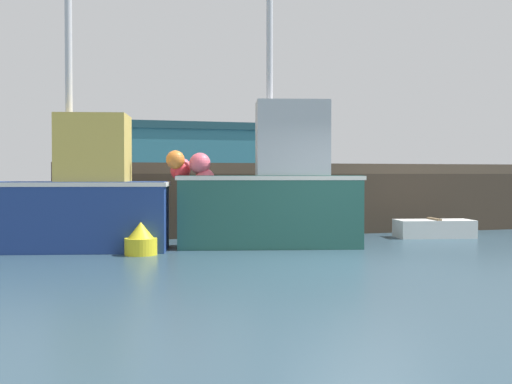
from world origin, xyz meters
TOP-DOWN VIEW (x-y plane):
  - ground at (0.00, 0.00)m, footprint 120.00×160.00m
  - pier at (1.94, 7.94)m, footprint 13.53×6.81m
  - fishing_boat_near_left at (-4.36, 3.49)m, footprint 3.98×2.18m
  - fishing_boat_near_right at (-0.56, 2.92)m, footprint 3.95×1.93m
  - rowboat at (3.69, 3.75)m, footprint 1.88×1.12m
  - warehouse at (5.33, 36.25)m, footprint 11.12×6.54m
  - mooring_buoy_foreground at (-3.23, 2.42)m, footprint 0.59×0.59m

SIDE VIEW (x-z plane):
  - ground at x=0.00m, z-range -0.10..0.00m
  - rowboat at x=3.69m, z-range -0.02..0.43m
  - mooring_buoy_foreground at x=-3.23m, z-range -0.03..0.57m
  - fishing_boat_near_left at x=-4.36m, z-range -1.64..3.61m
  - fishing_boat_near_right at x=-0.56m, z-range -1.48..3.79m
  - pier at x=1.94m, z-range 0.56..2.29m
  - warehouse at x=5.33m, z-range 0.02..5.03m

